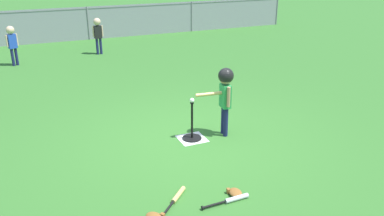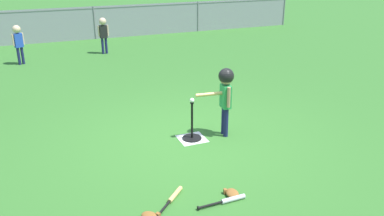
{
  "view_description": "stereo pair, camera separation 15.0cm",
  "coord_description": "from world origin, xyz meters",
  "px_view_note": "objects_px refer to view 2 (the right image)",
  "views": [
    {
      "loc": [
        -2.36,
        -5.44,
        2.88
      ],
      "look_at": [
        0.05,
        0.04,
        0.55
      ],
      "focal_mm": 37.24,
      "sensor_mm": 36.0,
      "label": 1
    },
    {
      "loc": [
        -2.22,
        -5.5,
        2.88
      ],
      "look_at": [
        0.05,
        0.04,
        0.55
      ],
      "focal_mm": 37.24,
      "sensor_mm": 36.0,
      "label": 2
    }
  ],
  "objects_px": {
    "fielder_deep_center": "(103,31)",
    "spare_bat_wood": "(173,197)",
    "batting_tee": "(192,133)",
    "baseball_on_tee": "(192,100)",
    "batter_child": "(225,88)",
    "fielder_near_left": "(18,39)",
    "glove_by_plate": "(150,216)",
    "glove_near_bats": "(232,193)",
    "spare_bat_silver": "(228,200)"
  },
  "relations": [
    {
      "from": "baseball_on_tee",
      "to": "spare_bat_silver",
      "type": "height_order",
      "value": "baseball_on_tee"
    },
    {
      "from": "baseball_on_tee",
      "to": "spare_bat_wood",
      "type": "relative_size",
      "value": 0.14
    },
    {
      "from": "batter_child",
      "to": "spare_bat_wood",
      "type": "xyz_separation_m",
      "value": [
        -1.45,
        -1.47,
        -0.8
      ]
    },
    {
      "from": "batting_tee",
      "to": "glove_near_bats",
      "type": "relative_size",
      "value": 2.68
    },
    {
      "from": "baseball_on_tee",
      "to": "glove_by_plate",
      "type": "xyz_separation_m",
      "value": [
        -1.27,
        -1.8,
        -0.65
      ]
    },
    {
      "from": "spare_bat_wood",
      "to": "fielder_near_left",
      "type": "bearing_deg",
      "value": 102.21
    },
    {
      "from": "fielder_deep_center",
      "to": "glove_near_bats",
      "type": "bearing_deg",
      "value": -89.88
    },
    {
      "from": "glove_near_bats",
      "to": "fielder_near_left",
      "type": "bearing_deg",
      "value": 106.81
    },
    {
      "from": "baseball_on_tee",
      "to": "glove_near_bats",
      "type": "height_order",
      "value": "baseball_on_tee"
    },
    {
      "from": "batter_child",
      "to": "glove_by_plate",
      "type": "relative_size",
      "value": 4.31
    },
    {
      "from": "spare_bat_wood",
      "to": "glove_near_bats",
      "type": "height_order",
      "value": "glove_near_bats"
    },
    {
      "from": "baseball_on_tee",
      "to": "glove_near_bats",
      "type": "distance_m",
      "value": 1.86
    },
    {
      "from": "glove_by_plate",
      "to": "fielder_near_left",
      "type": "bearing_deg",
      "value": 99.22
    },
    {
      "from": "batting_tee",
      "to": "fielder_near_left",
      "type": "relative_size",
      "value": 0.6
    },
    {
      "from": "baseball_on_tee",
      "to": "fielder_deep_center",
      "type": "bearing_deg",
      "value": 91.58
    },
    {
      "from": "batter_child",
      "to": "glove_near_bats",
      "type": "relative_size",
      "value": 4.85
    },
    {
      "from": "batting_tee",
      "to": "baseball_on_tee",
      "type": "bearing_deg",
      "value": 0.0
    },
    {
      "from": "batting_tee",
      "to": "glove_by_plate",
      "type": "bearing_deg",
      "value": -125.14
    },
    {
      "from": "glove_by_plate",
      "to": "batter_child",
      "type": "bearing_deg",
      "value": 43.51
    },
    {
      "from": "batter_child",
      "to": "fielder_deep_center",
      "type": "bearing_deg",
      "value": 96.36
    },
    {
      "from": "glove_near_bats",
      "to": "spare_bat_wood",
      "type": "bearing_deg",
      "value": 164.07
    },
    {
      "from": "batting_tee",
      "to": "baseball_on_tee",
      "type": "height_order",
      "value": "baseball_on_tee"
    },
    {
      "from": "batter_child",
      "to": "glove_by_plate",
      "type": "bearing_deg",
      "value": -136.49
    },
    {
      "from": "glove_by_plate",
      "to": "fielder_deep_center",
      "type": "bearing_deg",
      "value": 82.65
    },
    {
      "from": "spare_bat_wood",
      "to": "glove_by_plate",
      "type": "relative_size",
      "value": 1.91
    },
    {
      "from": "fielder_deep_center",
      "to": "fielder_near_left",
      "type": "relative_size",
      "value": 1.01
    },
    {
      "from": "batting_tee",
      "to": "batter_child",
      "type": "distance_m",
      "value": 0.93
    },
    {
      "from": "spare_bat_silver",
      "to": "spare_bat_wood",
      "type": "xyz_separation_m",
      "value": [
        -0.62,
        0.32,
        0.0
      ]
    },
    {
      "from": "batter_child",
      "to": "fielder_deep_center",
      "type": "distance_m",
      "value": 6.72
    },
    {
      "from": "fielder_near_left",
      "to": "spare_bat_wood",
      "type": "relative_size",
      "value": 2.09
    },
    {
      "from": "batter_child",
      "to": "fielder_deep_center",
      "type": "height_order",
      "value": "batter_child"
    },
    {
      "from": "fielder_deep_center",
      "to": "glove_near_bats",
      "type": "height_order",
      "value": "fielder_deep_center"
    },
    {
      "from": "batter_child",
      "to": "glove_near_bats",
      "type": "xyz_separation_m",
      "value": [
        -0.73,
        -1.67,
        -0.8
      ]
    },
    {
      "from": "fielder_near_left",
      "to": "spare_bat_wood",
      "type": "height_order",
      "value": "fielder_near_left"
    },
    {
      "from": "baseball_on_tee",
      "to": "glove_by_plate",
      "type": "height_order",
      "value": "baseball_on_tee"
    },
    {
      "from": "fielder_deep_center",
      "to": "glove_near_bats",
      "type": "relative_size",
      "value": 4.53
    },
    {
      "from": "fielder_near_left",
      "to": "glove_by_plate",
      "type": "relative_size",
      "value": 3.99
    },
    {
      "from": "fielder_deep_center",
      "to": "glove_by_plate",
      "type": "xyz_separation_m",
      "value": [
        -1.08,
        -8.41,
        -0.67
      ]
    },
    {
      "from": "fielder_deep_center",
      "to": "spare_bat_silver",
      "type": "distance_m",
      "value": 8.48
    },
    {
      "from": "batting_tee",
      "to": "baseball_on_tee",
      "type": "relative_size",
      "value": 8.72
    },
    {
      "from": "glove_by_plate",
      "to": "baseball_on_tee",
      "type": "bearing_deg",
      "value": 54.86
    },
    {
      "from": "baseball_on_tee",
      "to": "batter_child",
      "type": "bearing_deg",
      "value": -6.46
    },
    {
      "from": "spare_bat_silver",
      "to": "glove_by_plate",
      "type": "height_order",
      "value": "glove_by_plate"
    },
    {
      "from": "fielder_near_left",
      "to": "glove_by_plate",
      "type": "distance_m",
      "value": 8.15
    },
    {
      "from": "fielder_deep_center",
      "to": "spare_bat_wood",
      "type": "bearing_deg",
      "value": -94.97
    },
    {
      "from": "batting_tee",
      "to": "spare_bat_wood",
      "type": "distance_m",
      "value": 1.77
    },
    {
      "from": "batter_child",
      "to": "fielder_deep_center",
      "type": "xyz_separation_m",
      "value": [
        -0.74,
        6.67,
        -0.13
      ]
    },
    {
      "from": "fielder_near_left",
      "to": "glove_by_plate",
      "type": "bearing_deg",
      "value": -80.78
    },
    {
      "from": "baseball_on_tee",
      "to": "fielder_near_left",
      "type": "bearing_deg",
      "value": 112.43
    },
    {
      "from": "baseball_on_tee",
      "to": "batter_child",
      "type": "height_order",
      "value": "batter_child"
    }
  ]
}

